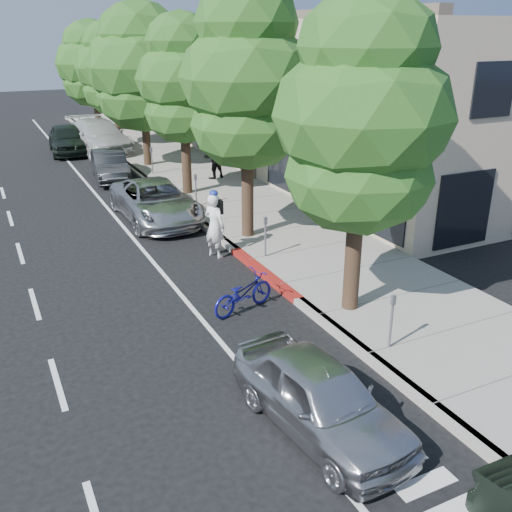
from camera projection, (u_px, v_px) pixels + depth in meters
ground at (280, 289)px, 15.71m from camera, size 120.00×120.00×0.00m
sidewalk at (237, 202)px, 23.29m from camera, size 4.60×56.00×0.15m
curb at (183, 209)px, 22.35m from camera, size 0.30×56.00×0.15m
curb_red_segment at (264, 273)px, 16.52m from camera, size 0.32×4.00×0.15m
storefront_building at (279, 87)px, 33.34m from camera, size 10.00×36.00×7.00m
street_tree_0 at (362, 120)px, 12.64m from camera, size 4.10×4.10×7.55m
street_tree_1 at (247, 81)px, 17.49m from camera, size 4.24×4.24×8.11m
street_tree_2 at (183, 81)px, 22.67m from camera, size 3.78×3.78×7.37m
street_tree_3 at (141, 69)px, 27.61m from camera, size 5.34×5.34×8.03m
street_tree_4 at (113, 69)px, 32.75m from camera, size 4.37×4.37×7.26m
street_tree_5 at (93, 65)px, 37.77m from camera, size 4.88×4.88×7.33m
cyclist at (215, 226)px, 17.55m from camera, size 0.77×0.88×2.03m
bicycle at (243, 293)px, 14.30m from camera, size 1.98×1.17×0.99m
silver_suv at (156, 201)px, 21.04m from camera, size 2.45×5.25×1.45m
dark_sedan at (110, 165)px, 26.79m from camera, size 1.88×4.27×1.36m
white_pickup at (99, 136)px, 32.67m from camera, size 3.10×6.46×1.81m
dark_suv_far at (67, 139)px, 32.43m from camera, size 2.24×4.89×1.62m
near_car_a at (320, 397)px, 9.98m from camera, size 2.01×4.09×1.34m
pedestrian at (213, 157)px, 26.31m from camera, size 1.11×0.95×1.98m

